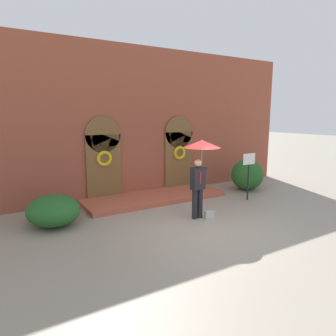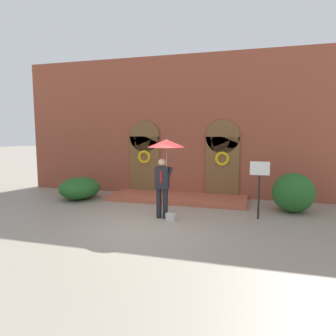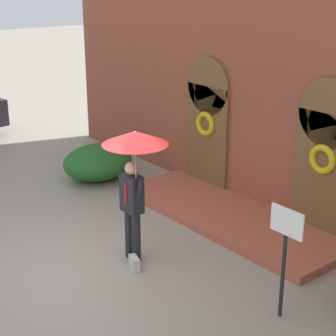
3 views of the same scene
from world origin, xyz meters
The scene contains 7 objects.
ground_plane centered at (0.00, 0.00, 0.00)m, with size 80.00×80.00×0.00m, color gray.
building_facade centered at (0.00, 4.15, 2.68)m, with size 14.00×2.30×5.60m.
person_with_umbrella centered at (0.25, 0.60, 1.91)m, with size 1.10×1.10×2.36m.
handbag centered at (0.47, 0.40, 0.11)m, with size 0.28×0.12×0.22m, color #B7B7B2.
sign_post centered at (2.94, 1.28, 1.16)m, with size 0.56×0.06×1.72m.
shrub_left centered at (-3.68, 2.25, 0.42)m, with size 1.46×1.74×0.84m, color #235B23.
shrub_right centered at (4.03, 2.41, 0.64)m, with size 1.30×1.32×1.27m, color #235B23.
Camera 1 is at (-5.02, -6.42, 3.08)m, focal length 32.00 mm.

